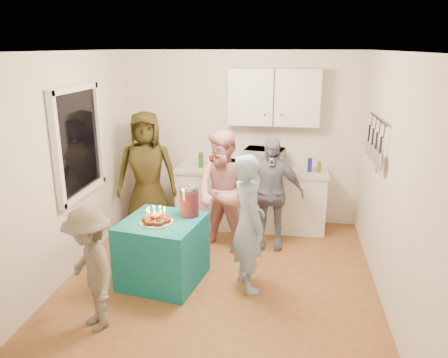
# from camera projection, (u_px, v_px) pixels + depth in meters

# --- Properties ---
(floor) EXTENTS (4.00, 4.00, 0.00)m
(floor) POSITION_uv_depth(u_px,v_px,m) (220.00, 281.00, 5.14)
(floor) COLOR brown
(floor) RESTS_ON ground
(ceiling) EXTENTS (4.00, 4.00, 0.00)m
(ceiling) POSITION_uv_depth(u_px,v_px,m) (219.00, 51.00, 4.38)
(ceiling) COLOR white
(ceiling) RESTS_ON floor
(back_wall) EXTENTS (3.60, 3.60, 0.00)m
(back_wall) POSITION_uv_depth(u_px,v_px,m) (240.00, 138.00, 6.65)
(back_wall) COLOR silver
(back_wall) RESTS_ON floor
(left_wall) EXTENTS (4.00, 4.00, 0.00)m
(left_wall) POSITION_uv_depth(u_px,v_px,m) (65.00, 168.00, 5.02)
(left_wall) COLOR silver
(left_wall) RESTS_ON floor
(right_wall) EXTENTS (4.00, 4.00, 0.00)m
(right_wall) POSITION_uv_depth(u_px,v_px,m) (391.00, 183.00, 4.50)
(right_wall) COLOR silver
(right_wall) RESTS_ON floor
(window_night) EXTENTS (0.04, 1.00, 1.20)m
(window_night) POSITION_uv_depth(u_px,v_px,m) (78.00, 142.00, 5.23)
(window_night) COLOR black
(window_night) RESTS_ON left_wall
(counter) EXTENTS (2.20, 0.58, 0.86)m
(counter) POSITION_uv_depth(u_px,v_px,m) (250.00, 199.00, 6.59)
(counter) COLOR white
(counter) RESTS_ON floor
(countertop) EXTENTS (2.24, 0.62, 0.05)m
(countertop) POSITION_uv_depth(u_px,v_px,m) (251.00, 170.00, 6.46)
(countertop) COLOR beige
(countertop) RESTS_ON counter
(upper_cabinet) EXTENTS (1.30, 0.30, 0.80)m
(upper_cabinet) POSITION_uv_depth(u_px,v_px,m) (274.00, 97.00, 6.25)
(upper_cabinet) COLOR white
(upper_cabinet) RESTS_ON back_wall
(pot_rack) EXTENTS (0.12, 1.00, 0.60)m
(pot_rack) POSITION_uv_depth(u_px,v_px,m) (374.00, 140.00, 5.09)
(pot_rack) COLOR black
(pot_rack) RESTS_ON right_wall
(microwave) EXTENTS (0.61, 0.46, 0.31)m
(microwave) POSITION_uv_depth(u_px,v_px,m) (264.00, 159.00, 6.38)
(microwave) COLOR white
(microwave) RESTS_ON countertop
(party_table) EXTENTS (0.98, 0.98, 0.76)m
(party_table) POSITION_uv_depth(u_px,v_px,m) (163.00, 251.00, 5.05)
(party_table) COLOR #116E74
(party_table) RESTS_ON floor
(donut_cake) EXTENTS (0.38, 0.38, 0.18)m
(donut_cake) POSITION_uv_depth(u_px,v_px,m) (156.00, 215.00, 4.85)
(donut_cake) COLOR #381C0C
(donut_cake) RESTS_ON party_table
(punch_jar) EXTENTS (0.22, 0.22, 0.34)m
(punch_jar) POSITION_uv_depth(u_px,v_px,m) (189.00, 202.00, 5.03)
(punch_jar) COLOR #B30E23
(punch_jar) RESTS_ON party_table
(man_birthday) EXTENTS (0.59, 0.68, 1.57)m
(man_birthday) POSITION_uv_depth(u_px,v_px,m) (248.00, 223.00, 4.79)
(man_birthday) COLOR #90ACD1
(man_birthday) RESTS_ON floor
(woman_back_left) EXTENTS (0.96, 0.71, 1.78)m
(woman_back_left) POSITION_uv_depth(u_px,v_px,m) (147.00, 172.00, 6.34)
(woman_back_left) COLOR #514617
(woman_back_left) RESTS_ON floor
(woman_back_center) EXTENTS (0.97, 0.87, 1.65)m
(woman_back_center) POSITION_uv_depth(u_px,v_px,m) (224.00, 193.00, 5.66)
(woman_back_center) COLOR #D6707C
(woman_back_center) RESTS_ON floor
(woman_back_right) EXTENTS (0.90, 0.38, 1.54)m
(woman_back_right) POSITION_uv_depth(u_px,v_px,m) (270.00, 193.00, 5.83)
(woman_back_right) COLOR black
(woman_back_right) RESTS_ON floor
(child_near_left) EXTENTS (0.89, 0.90, 1.24)m
(child_near_left) POSITION_uv_depth(u_px,v_px,m) (90.00, 270.00, 4.13)
(child_near_left) COLOR #595247
(child_near_left) RESTS_ON floor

